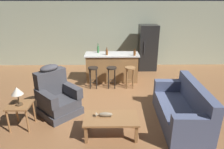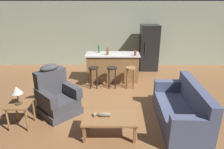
# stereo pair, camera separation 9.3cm
# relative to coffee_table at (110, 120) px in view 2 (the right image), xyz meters

# --- Properties ---
(ground_plane) EXTENTS (12.00, 12.00, 0.00)m
(ground_plane) POSITION_rel_coffee_table_xyz_m (0.06, 1.69, -0.36)
(ground_plane) COLOR brown
(back_wall) EXTENTS (12.00, 0.05, 2.60)m
(back_wall) POSITION_rel_coffee_table_xyz_m (0.06, 4.81, 0.94)
(back_wall) COLOR #9EA88E
(back_wall) RESTS_ON ground_plane
(coffee_table) EXTENTS (1.10, 0.60, 0.42)m
(coffee_table) POSITION_rel_coffee_table_xyz_m (0.00, 0.00, 0.00)
(coffee_table) COLOR olive
(coffee_table) RESTS_ON ground_plane
(fish_figurine) EXTENTS (0.34, 0.10, 0.10)m
(fish_figurine) POSITION_rel_coffee_table_xyz_m (-0.14, 0.04, 0.10)
(fish_figurine) COLOR #4C3823
(fish_figurine) RESTS_ON coffee_table
(couch) EXTENTS (0.90, 1.93, 0.94)m
(couch) POSITION_rel_coffee_table_xyz_m (1.60, 0.42, -0.02)
(couch) COLOR #4C5675
(couch) RESTS_ON ground_plane
(recliner_near_lamp) EXTENTS (1.19, 1.19, 1.20)m
(recliner_near_lamp) POSITION_rel_coffee_table_xyz_m (-1.31, 0.91, 0.06)
(recliner_near_lamp) COLOR #3D3D42
(recliner_near_lamp) RESTS_ON ground_plane
(end_table) EXTENTS (0.48, 0.48, 0.56)m
(end_table) POSITION_rel_coffee_table_xyz_m (-1.95, 0.31, 0.10)
(end_table) COLOR olive
(end_table) RESTS_ON ground_plane
(table_lamp) EXTENTS (0.24, 0.24, 0.41)m
(table_lamp) POSITION_rel_coffee_table_xyz_m (-1.93, 0.28, 0.50)
(table_lamp) COLOR #4C3823
(table_lamp) RESTS_ON end_table
(kitchen_island) EXTENTS (1.80, 0.70, 0.95)m
(kitchen_island) POSITION_rel_coffee_table_xyz_m (0.06, 3.04, 0.11)
(kitchen_island) COLOR olive
(kitchen_island) RESTS_ON ground_plane
(bar_stool_left) EXTENTS (0.32, 0.32, 0.68)m
(bar_stool_left) POSITION_rel_coffee_table_xyz_m (-0.54, 2.41, 0.11)
(bar_stool_left) COLOR black
(bar_stool_left) RESTS_ON ground_plane
(bar_stool_middle) EXTENTS (0.32, 0.32, 0.68)m
(bar_stool_middle) POSITION_rel_coffee_table_xyz_m (0.04, 2.41, 0.11)
(bar_stool_middle) COLOR black
(bar_stool_middle) RESTS_ON ground_plane
(bar_stool_right) EXTENTS (0.32, 0.32, 0.68)m
(bar_stool_right) POSITION_rel_coffee_table_xyz_m (0.62, 2.41, 0.11)
(bar_stool_right) COLOR olive
(bar_stool_right) RESTS_ON ground_plane
(refrigerator) EXTENTS (0.70, 0.69, 1.76)m
(refrigerator) POSITION_rel_coffee_table_xyz_m (1.47, 4.24, 0.52)
(refrigerator) COLOR black
(refrigerator) RESTS_ON ground_plane
(bottle_tall_green) EXTENTS (0.08, 0.08, 0.25)m
(bottle_tall_green) POSITION_rel_coffee_table_xyz_m (-0.11, 2.89, 0.68)
(bottle_tall_green) COLOR brown
(bottle_tall_green) RESTS_ON kitchen_island
(bottle_short_amber) EXTENTS (0.07, 0.07, 0.32)m
(bottle_short_amber) POSITION_rel_coffee_table_xyz_m (-0.41, 3.18, 0.71)
(bottle_short_amber) COLOR #2D6B38
(bottle_short_amber) RESTS_ON kitchen_island
(bottle_wine_dark) EXTENTS (0.08, 0.08, 0.22)m
(bottle_wine_dark) POSITION_rel_coffee_table_xyz_m (0.78, 2.81, 0.67)
(bottle_wine_dark) COLOR brown
(bottle_wine_dark) RESTS_ON kitchen_island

